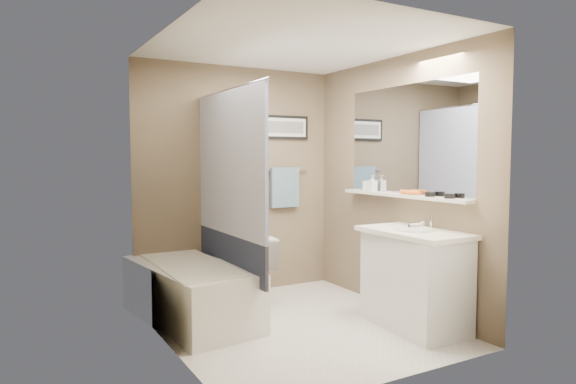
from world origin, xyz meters
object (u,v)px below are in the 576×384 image
candle_bowl_far (430,194)px  hair_brush_front (410,192)px  candle_bowl_near (450,196)px  glass_jar (366,186)px  soap_bottle (373,183)px  vanity (415,281)px  toilet (251,268)px  bathtub (190,293)px

candle_bowl_far → hair_brush_front: hair_brush_front is taller
candle_bowl_near → glass_jar: (0.00, 1.10, 0.03)m
candle_bowl_far → hair_brush_front: size_ratio=0.41×
candle_bowl_far → soap_bottle: 0.79m
candle_bowl_far → soap_bottle: (0.00, 0.78, 0.06)m
vanity → candle_bowl_near: size_ratio=10.00×
toilet → vanity: vanity is taller
bathtub → candle_bowl_near: bearing=-43.6°
vanity → glass_jar: size_ratio=9.00×
candle_bowl_far → glass_jar: glass_jar is taller
candle_bowl_near → candle_bowl_far: same height
candle_bowl_far → bathtub: bearing=148.3°
candle_bowl_near → candle_bowl_far: 0.22m
candle_bowl_near → hair_brush_front: hair_brush_front is taller
bathtub → soap_bottle: (1.79, -0.32, 0.94)m
bathtub → candle_bowl_far: (1.79, -1.10, 0.89)m
toilet → soap_bottle: bearing=161.4°
bathtub → candle_bowl_far: candle_bowl_far is taller
bathtub → vanity: (1.60, -1.12, 0.15)m
candle_bowl_far → hair_brush_front: bearing=90.0°
hair_brush_front → soap_bottle: 0.54m
toilet → vanity: 1.65m
vanity → hair_brush_front: 0.81m
toilet → hair_brush_front: 1.74m
toilet → candle_bowl_near: bearing=134.1°
toilet → vanity: bearing=132.5°
hair_brush_front → glass_jar: (0.00, 0.64, 0.03)m
hair_brush_front → glass_jar: 0.64m
candle_bowl_near → soap_bottle: 1.00m
toilet → candle_bowl_far: size_ratio=7.67×
candle_bowl_near → glass_jar: bearing=90.0°
toilet → hair_brush_front: bearing=143.6°
candle_bowl_far → soap_bottle: bearing=90.0°
vanity → hair_brush_front: (0.19, 0.27, 0.74)m
bathtub → hair_brush_front: bearing=-32.8°
soap_bottle → toilet: bearing=151.1°
vanity → soap_bottle: soap_bottle is taller
candle_bowl_far → candle_bowl_near: bearing=-90.0°
toilet → bathtub: bearing=30.7°
bathtub → candle_bowl_near: size_ratio=16.67×
toilet → candle_bowl_far: candle_bowl_far is taller
glass_jar → soap_bottle: soap_bottle is taller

